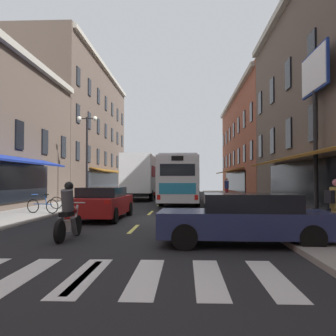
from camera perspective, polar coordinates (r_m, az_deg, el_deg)
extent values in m
cube|color=black|center=(16.89, -3.57, -7.78)|extent=(34.80, 80.00, 0.10)
cube|color=#DBCC4C|center=(7.14, -12.50, -15.53)|extent=(0.14, 2.40, 0.01)
cube|color=#DBCC4C|center=(13.43, -5.18, -9.08)|extent=(0.14, 2.40, 0.01)
cube|color=#DBCC4C|center=(19.86, -2.64, -6.73)|extent=(0.14, 2.40, 0.01)
cube|color=#DBCC4C|center=(26.32, -1.35, -5.53)|extent=(0.14, 2.40, 0.01)
cube|color=#DBCC4C|center=(32.80, -0.57, -4.80)|extent=(0.14, 2.40, 0.01)
cube|color=#DBCC4C|center=(39.28, -0.05, -4.31)|extent=(0.14, 2.40, 0.01)
cube|color=#DBCC4C|center=(45.77, 0.32, -3.96)|extent=(0.14, 2.40, 0.01)
cube|color=#DBCC4C|center=(52.26, 0.60, -3.69)|extent=(0.14, 2.40, 0.01)
cube|color=silver|center=(7.50, -20.93, -14.80)|extent=(0.50, 2.80, 0.01)
cube|color=silver|center=(7.14, -12.50, -15.53)|extent=(0.50, 2.80, 0.01)
cube|color=silver|center=(6.95, -3.35, -15.96)|extent=(0.50, 2.80, 0.01)
cube|color=silver|center=(6.93, 6.10, -16.00)|extent=(0.50, 2.80, 0.01)
cube|color=silver|center=(7.08, 15.37, -15.64)|extent=(0.50, 2.80, 0.01)
cube|color=gray|center=(18.46, -22.23, -6.77)|extent=(3.00, 80.00, 0.14)
cube|color=gray|center=(17.28, 16.44, -7.18)|extent=(3.00, 80.00, 0.14)
cube|color=black|center=(22.60, -21.41, 4.64)|extent=(0.10, 1.00, 1.60)
cube|color=black|center=(26.11, -18.01, 3.75)|extent=(0.10, 1.00, 1.60)
cube|color=black|center=(29.69, -15.42, 3.06)|extent=(0.10, 1.00, 1.60)
cube|color=brown|center=(45.69, -14.30, 5.38)|extent=(8.00, 26.57, 14.78)
cube|color=#B2AD9E|center=(46.11, -9.19, 14.22)|extent=(0.44, 26.07, 0.40)
cube|color=black|center=(44.33, -9.35, -2.00)|extent=(0.10, 16.00, 2.10)
cube|color=brown|center=(44.20, -8.44, -0.45)|extent=(1.38, 14.93, 0.44)
cube|color=black|center=(33.32, -13.39, 2.52)|extent=(0.10, 1.00, 1.60)
cube|color=black|center=(36.99, -11.77, 2.08)|extent=(0.10, 1.00, 1.60)
cube|color=black|center=(40.68, -10.44, 1.72)|extent=(0.10, 1.00, 1.60)
cube|color=black|center=(44.40, -9.34, 1.42)|extent=(0.10, 1.00, 1.60)
cube|color=black|center=(48.12, -8.40, 1.16)|extent=(0.10, 1.00, 1.60)
cube|color=black|center=(51.86, -7.60, 0.94)|extent=(0.10, 1.00, 1.60)
cube|color=black|center=(55.61, -6.91, 0.76)|extent=(0.10, 1.00, 1.60)
cube|color=black|center=(33.71, -13.35, 7.95)|extent=(0.10, 1.00, 1.60)
cube|color=black|center=(37.34, -11.74, 6.98)|extent=(0.10, 1.00, 1.60)
cube|color=black|center=(41.00, -10.42, 6.19)|extent=(0.10, 1.00, 1.60)
cube|color=black|center=(44.69, -9.31, 5.52)|extent=(0.10, 1.00, 1.60)
cube|color=black|center=(48.40, -8.38, 4.95)|extent=(0.10, 1.00, 1.60)
cube|color=black|center=(52.12, -7.58, 4.46)|extent=(0.10, 1.00, 1.60)
cube|color=black|center=(55.85, -6.89, 4.04)|extent=(0.10, 1.00, 1.60)
cube|color=black|center=(34.40, -13.31, 13.21)|extent=(0.10, 1.00, 1.60)
cube|color=black|center=(37.96, -11.71, 11.76)|extent=(0.10, 1.00, 1.60)
cube|color=black|center=(41.57, -10.39, 10.56)|extent=(0.10, 1.00, 1.60)
cube|color=black|center=(45.21, -9.29, 9.54)|extent=(0.10, 1.00, 1.60)
cube|color=black|center=(48.88, -8.36, 8.68)|extent=(0.10, 1.00, 1.60)
cube|color=black|center=(52.56, -7.57, 7.93)|extent=(0.10, 1.00, 1.60)
cube|color=black|center=(56.27, -6.88, 7.28)|extent=(0.10, 1.00, 1.60)
cube|color=black|center=(17.61, 21.02, -2.20)|extent=(0.10, 16.00, 2.10)
cube|color=brown|center=(17.43, 18.76, 1.71)|extent=(1.38, 14.93, 0.44)
cube|color=black|center=(17.78, 20.92, 6.37)|extent=(0.10, 1.00, 1.60)
cube|color=black|center=(21.40, 17.70, 4.96)|extent=(0.10, 1.00, 1.60)
cube|color=black|center=(25.08, 15.42, 3.95)|extent=(0.10, 1.00, 1.60)
cube|color=black|center=(28.79, 13.73, 3.20)|extent=(0.10, 1.00, 1.60)
cube|color=black|center=(18.51, 20.80, 16.22)|extent=(0.10, 1.00, 1.60)
cube|color=black|center=(22.01, 17.61, 13.26)|extent=(0.10, 1.00, 1.60)
cube|color=black|center=(25.59, 15.36, 11.10)|extent=(0.10, 1.00, 1.60)
cube|color=black|center=(29.24, 13.68, 9.46)|extent=(0.10, 1.00, 1.60)
cube|color=brown|center=(44.60, 15.02, 3.38)|extent=(8.00, 26.57, 11.41)
cube|color=#B2AD9E|center=(44.71, 9.74, 10.28)|extent=(0.44, 26.07, 0.40)
cube|color=black|center=(43.73, 9.89, -2.00)|extent=(0.10, 16.00, 2.10)
cube|color=brown|center=(43.65, 8.96, -0.43)|extent=(1.38, 14.93, 0.44)
cube|color=black|center=(32.52, 12.43, 2.62)|extent=(0.10, 1.00, 1.60)
cube|color=black|center=(36.27, 11.40, 2.15)|extent=(0.10, 1.00, 1.60)
cube|color=black|center=(40.03, 10.56, 1.78)|extent=(0.10, 1.00, 1.60)
cube|color=black|center=(43.80, 9.87, 1.46)|extent=(0.10, 1.00, 1.60)
cube|color=black|center=(47.57, 9.29, 1.20)|extent=(0.10, 1.00, 1.60)
cube|color=black|center=(51.35, 8.79, 0.98)|extent=(0.10, 1.00, 1.60)
cube|color=black|center=(55.14, 8.36, 0.78)|extent=(0.10, 1.00, 1.60)
cube|color=black|center=(32.92, 12.39, 8.18)|extent=(0.10, 1.00, 1.60)
cube|color=black|center=(36.63, 11.37, 7.15)|extent=(0.10, 1.00, 1.60)
cube|color=black|center=(40.36, 10.54, 6.32)|extent=(0.10, 1.00, 1.60)
cube|color=black|center=(44.10, 9.85, 5.62)|extent=(0.10, 1.00, 1.60)
cube|color=black|center=(47.85, 9.27, 5.03)|extent=(0.10, 1.00, 1.60)
cube|color=black|center=(51.61, 8.77, 4.53)|extent=(0.10, 1.00, 1.60)
cube|color=black|center=(55.38, 8.35, 4.09)|extent=(0.10, 1.00, 1.60)
cylinder|color=black|center=(16.39, 21.28, 1.89)|extent=(0.18, 0.18, 5.18)
cylinder|color=black|center=(16.42, 21.38, -6.74)|extent=(0.40, 0.40, 0.24)
cube|color=navy|center=(16.94, 21.15, 13.34)|extent=(0.10, 2.98, 1.72)
cube|color=white|center=(16.92, 20.95, 13.36)|extent=(0.04, 2.82, 1.56)
cube|color=white|center=(16.96, 21.34, 13.33)|extent=(0.04, 2.82, 1.56)
cube|color=silver|center=(27.66, 1.98, -1.68)|extent=(2.86, 11.30, 2.85)
cube|color=silver|center=(27.70, 1.98, 1.39)|extent=(2.63, 10.10, 0.16)
cube|color=black|center=(27.96, 2.00, -1.26)|extent=(2.84, 8.91, 0.96)
cube|color=#19723F|center=(27.68, 1.98, -4.11)|extent=(2.88, 10.91, 0.36)
cube|color=black|center=(33.24, 2.35, -1.35)|extent=(2.25, 0.18, 1.10)
cube|color=black|center=(22.09, 1.43, -0.28)|extent=(2.05, 0.18, 0.70)
cube|color=teal|center=(22.08, 1.43, -3.10)|extent=(2.15, 0.16, 0.64)
cube|color=black|center=(22.11, 1.42, 1.47)|extent=(0.70, 0.12, 0.28)
cube|color=red|center=(22.17, -1.41, -4.42)|extent=(0.20, 0.09, 0.28)
cube|color=red|center=(22.06, 4.28, -4.43)|extent=(0.20, 0.09, 0.28)
cylinder|color=black|center=(31.36, 0.09, -4.03)|extent=(0.33, 1.01, 1.00)
cylinder|color=black|center=(31.28, 4.39, -4.03)|extent=(0.33, 1.01, 1.00)
cylinder|color=black|center=(24.65, -1.03, -4.63)|extent=(0.33, 1.01, 1.00)
cylinder|color=black|center=(24.55, 4.45, -4.63)|extent=(0.33, 1.01, 1.00)
cube|color=#B21E19|center=(35.17, -3.63, -2.08)|extent=(2.31, 2.51, 2.40)
cube|color=black|center=(36.38, -3.41, -0.73)|extent=(2.00, 0.11, 0.80)
cube|color=white|center=(31.38, -4.41, -0.83)|extent=(2.42, 5.16, 3.09)
cube|color=maroon|center=(31.25, -2.19, -0.55)|extent=(0.07, 3.09, 0.90)
cube|color=black|center=(32.63, -4.14, -3.85)|extent=(1.93, 7.25, 0.24)
cylinder|color=black|center=(35.14, -5.46, -3.87)|extent=(0.28, 0.90, 0.90)
cylinder|color=black|center=(34.89, -1.87, -3.89)|extent=(0.28, 0.90, 0.90)
cylinder|color=black|center=(30.80, -6.64, -4.15)|extent=(0.28, 0.90, 0.90)
cylinder|color=black|center=(30.51, -2.55, -4.18)|extent=(0.28, 0.90, 0.90)
cube|color=maroon|center=(16.89, -9.67, -5.51)|extent=(1.93, 4.84, 0.74)
cube|color=black|center=(16.68, -9.82, -3.62)|extent=(1.70, 2.63, 0.44)
cube|color=red|center=(14.80, -14.59, -4.95)|extent=(0.20, 0.07, 0.14)
cube|color=red|center=(14.40, -9.16, -5.07)|extent=(0.20, 0.07, 0.14)
cylinder|color=black|center=(18.76, -10.96, -6.02)|extent=(0.24, 0.65, 0.64)
cylinder|color=black|center=(18.40, -5.83, -6.13)|extent=(0.24, 0.65, 0.64)
cylinder|color=black|center=(15.52, -14.25, -6.88)|extent=(0.24, 0.65, 0.64)
cylinder|color=black|center=(15.08, -8.09, -7.07)|extent=(0.24, 0.65, 0.64)
cube|color=navy|center=(10.28, 11.24, -8.15)|extent=(4.49, 2.01, 0.65)
cube|color=black|center=(10.26, 12.21, -5.15)|extent=(2.44, 1.79, 0.49)
cube|color=red|center=(11.46, 21.79, -6.28)|extent=(0.07, 0.20, 0.14)
cylinder|color=black|center=(9.36, 2.52, -10.32)|extent=(0.65, 0.24, 0.64)
cylinder|color=black|center=(11.12, 2.80, -8.97)|extent=(0.65, 0.24, 0.64)
cylinder|color=black|center=(9.75, 20.91, -9.86)|extent=(0.65, 0.24, 0.64)
cylinder|color=black|center=(11.45, 18.33, -8.67)|extent=(0.65, 0.24, 0.64)
cylinder|color=black|center=(12.09, -13.48, -8.39)|extent=(0.12, 0.62, 0.62)
cylinder|color=black|center=(10.73, -15.94, -9.21)|extent=(0.14, 0.62, 0.62)
cylinder|color=#B2B2B7|center=(11.94, -13.65, -7.02)|extent=(0.08, 0.33, 0.68)
ellipsoid|color=maroon|center=(11.52, -14.32, -6.21)|extent=(0.34, 0.57, 0.28)
cube|color=black|center=(11.15, -15.00, -6.71)|extent=(0.28, 0.57, 0.12)
cube|color=#B2B2B7|center=(11.39, -14.63, -8.33)|extent=(0.26, 0.41, 0.30)
cylinder|color=#B2B2B7|center=(11.82, -13.79, -5.09)|extent=(0.62, 0.06, 0.04)
cylinder|color=#4C4C51|center=(11.19, -14.86, -4.70)|extent=(0.36, 0.47, 0.66)
sphere|color=black|center=(11.28, -14.65, -2.64)|extent=(0.26, 0.26, 0.26)
cylinder|color=#4C4C51|center=(11.34, -15.70, -8.35)|extent=(0.15, 0.36, 0.56)
cylinder|color=#4C4C51|center=(11.22, -13.96, -8.44)|extent=(0.15, 0.36, 0.56)
torus|color=black|center=(19.26, -19.60, -5.39)|extent=(0.65, 0.21, 0.66)
torus|color=black|center=(18.66, -17.00, -5.54)|extent=(0.65, 0.21, 0.66)
cylinder|color=#194CA5|center=(18.95, -18.32, -5.16)|extent=(0.98, 0.28, 0.04)
cylinder|color=#194CA5|center=(18.83, -17.86, -4.64)|extent=(0.14, 0.07, 0.50)
cube|color=black|center=(18.81, -17.80, -3.82)|extent=(0.22, 0.17, 0.06)
cylinder|color=#194CA5|center=(19.18, -19.39, -3.76)|extent=(0.15, 0.47, 0.03)
torus|color=black|center=(21.57, -16.41, -5.03)|extent=(0.66, 0.16, 0.66)
torus|color=black|center=(21.44, -13.62, -5.07)|extent=(0.66, 0.16, 0.66)
cylinder|color=black|center=(21.49, -15.02, -4.79)|extent=(0.99, 0.22, 0.04)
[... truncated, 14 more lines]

